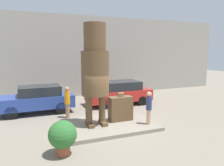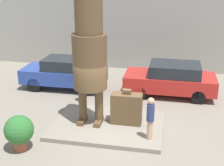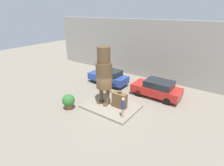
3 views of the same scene
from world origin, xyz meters
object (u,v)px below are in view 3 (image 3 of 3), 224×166
giant_suitcase (119,100)px  parked_car_blue (108,76)px  tourist (123,107)px  parked_car_red (157,88)px  planter_pot (69,101)px  statue_figure (104,72)px  worker_hivis (110,84)px

giant_suitcase → parked_car_blue: 5.12m
tourist → parked_car_red: size_ratio=0.36×
giant_suitcase → planter_pot: giant_suitcase is taller
parked_car_blue → giant_suitcase: bearing=136.3°
parked_car_red → tourist: bearing=82.7°
planter_pot → parked_car_red: bearing=51.1°
parked_car_red → parked_car_blue: bearing=1.3°
statue_figure → worker_hivis: statue_figure is taller
parked_car_red → planter_pot: size_ratio=3.48×
parked_car_red → statue_figure: bearing=52.5°
statue_figure → giant_suitcase: size_ratio=3.29×
giant_suitcase → planter_pot: 3.99m
giant_suitcase → planter_pot: size_ratio=1.15×
giant_suitcase → tourist: tourist is taller
giant_suitcase → planter_pot: bearing=-144.5°
giant_suitcase → parked_car_red: parked_car_red is taller
giant_suitcase → parked_car_red: 3.99m
statue_figure → planter_pot: 3.60m
tourist → planter_pot: size_ratio=1.27×
planter_pot → worker_hivis: size_ratio=0.72×
statue_figure → giant_suitcase: (1.36, 0.17, -2.12)m
tourist → worker_hivis: tourist is taller
statue_figure → parked_car_blue: size_ratio=1.11×
parked_car_blue → worker_hivis: worker_hivis is taller
tourist → parked_car_blue: tourist is taller
worker_hivis → tourist: bearing=-42.4°
parked_car_blue → tourist: bearing=135.6°
giant_suitcase → worker_hivis: 2.97m
tourist → parked_car_red: (0.60, 4.71, -0.18)m
giant_suitcase → parked_car_red: size_ratio=0.33×
parked_car_blue → worker_hivis: bearing=131.6°
parked_car_blue → planter_pot: parked_car_blue is taller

